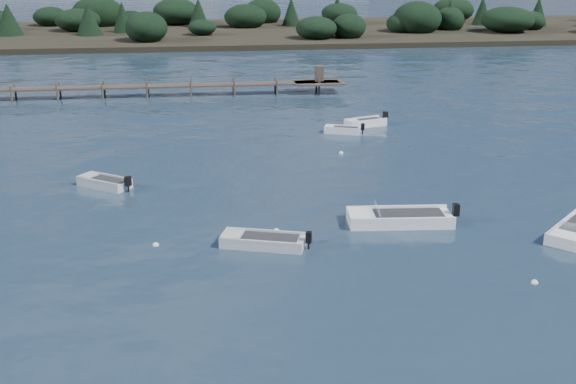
{
  "coord_description": "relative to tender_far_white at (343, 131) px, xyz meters",
  "views": [
    {
      "loc": [
        -8.35,
        -23.9,
        13.95
      ],
      "look_at": [
        -3.52,
        14.0,
        1.0
      ],
      "focal_mm": 45.0,
      "sensor_mm": 36.0,
      "label": 1
    }
  ],
  "objects": [
    {
      "name": "buoy_c",
      "position": [
        -13.69,
        -21.33,
        -0.15
      ],
      "size": [
        0.32,
        0.32,
        0.32
      ],
      "primitive_type": "sphere",
      "color": "white",
      "rests_on": "ground"
    },
    {
      "name": "tender_far_grey",
      "position": [
        -17.23,
        -11.56,
        0.02
      ],
      "size": [
        3.51,
        3.08,
        1.21
      ],
      "color": "#B5BABD",
      "rests_on": "ground"
    },
    {
      "name": "buoy_b",
      "position": [
        3.01,
        -27.72,
        -0.15
      ],
      "size": [
        0.32,
        0.32,
        0.32
      ],
      "primitive_type": "sphere",
      "color": "white",
      "rests_on": "ground"
    },
    {
      "name": "buoy_e",
      "position": [
        -1.28,
        -5.89,
        -0.15
      ],
      "size": [
        0.32,
        0.32,
        0.32
      ],
      "primitive_type": "sphere",
      "color": "white",
      "rests_on": "ground"
    },
    {
      "name": "far_headland",
      "position": [
        21.99,
        69.09,
        1.81
      ],
      "size": [
        190.0,
        40.0,
        5.8
      ],
      "color": "black",
      "rests_on": "ground"
    },
    {
      "name": "tender_far_white",
      "position": [
        0.0,
        0.0,
        0.0
      ],
      "size": [
        3.19,
        2.03,
        1.08
      ],
      "color": "white",
      "rests_on": "ground"
    },
    {
      "name": "dinghy_mid_grey",
      "position": [
        -8.43,
        -22.04,
        0.0
      ],
      "size": [
        4.53,
        2.73,
        1.13
      ],
      "color": "#B5BABD",
      "rests_on": "ground"
    },
    {
      "name": "buoy_extra_a",
      "position": [
        -7.57,
        -20.19,
        -0.15
      ],
      "size": [
        0.32,
        0.32,
        0.32
      ],
      "primitive_type": "sphere",
      "color": "white",
      "rests_on": "ground"
    },
    {
      "name": "ground",
      "position": [
        -3.01,
        29.09,
        -0.15
      ],
      "size": [
        400.0,
        400.0,
        0.0
      ],
      "primitive_type": "plane",
      "color": "#172737",
      "rests_on": "ground"
    },
    {
      "name": "dinghy_mid_white_a",
      "position": [
        -0.93,
        -19.91,
        0.03
      ],
      "size": [
        5.99,
        2.5,
        1.39
      ],
      "color": "white",
      "rests_on": "ground"
    },
    {
      "name": "tender_far_grey_b",
      "position": [
        2.35,
        2.09,
        0.03
      ],
      "size": [
        3.84,
        2.32,
        1.29
      ],
      "color": "white",
      "rests_on": "ground"
    },
    {
      "name": "jetty",
      "position": [
        -24.75,
        17.08,
        0.83
      ],
      "size": [
        64.5,
        3.2,
        3.4
      ],
      "color": "#4A3E36",
      "rests_on": "ground"
    }
  ]
}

